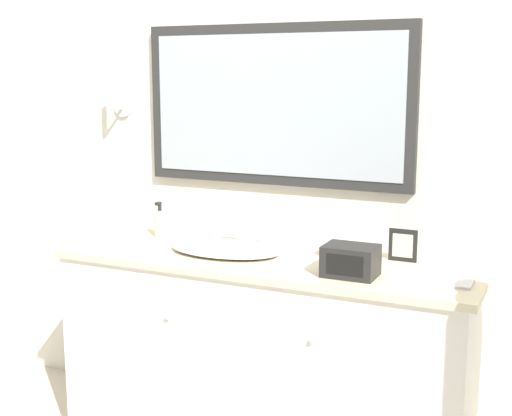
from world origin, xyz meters
TOP-DOWN VIEW (x-y plane):
  - wall_back at (-0.00, 0.68)m, footprint 8.00×0.18m
  - vanity_counter at (0.00, 0.34)m, footprint 1.79×0.62m
  - sink_basin at (-0.19, 0.32)m, footprint 0.49×0.36m
  - soap_bottle at (-0.60, 0.46)m, footprint 0.05×0.05m
  - appliance_box at (0.40, 0.20)m, footprint 0.20×0.15m
  - picture_frame at (0.53, 0.49)m, footprint 0.12×0.01m
  - hand_towel_near_sink at (0.27, 0.48)m, footprint 0.14×0.11m
  - metal_tray at (0.76, 0.25)m, footprint 0.17×0.12m

SIDE VIEW (x-z plane):
  - vanity_counter at x=0.00m, z-range 0.00..0.89m
  - metal_tray at x=0.76m, z-range 0.89..0.90m
  - sink_basin at x=-0.19m, z-range 0.82..1.00m
  - hand_towel_near_sink at x=0.27m, z-range 0.89..0.94m
  - appliance_box at x=0.40m, z-range 0.89..1.01m
  - picture_frame at x=0.53m, z-range 0.89..1.02m
  - soap_bottle at x=-0.60m, z-range 0.87..1.04m
  - wall_back at x=0.00m, z-range 0.01..2.56m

